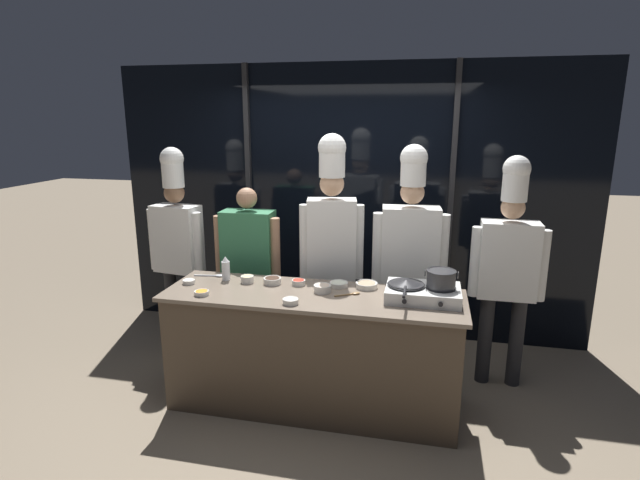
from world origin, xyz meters
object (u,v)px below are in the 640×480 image
(chef_sous, at_px, (332,234))
(person_guest, at_px, (249,258))
(serving_spoon_slotted, at_px, (216,276))
(frying_pan, at_px, (406,282))
(serving_spoon_solid, at_px, (352,294))
(prep_bowl_mushrooms, at_px, (367,285))
(prep_bowl_chicken, at_px, (322,288))
(prep_bowl_chili_flakes, at_px, (299,282))
(prep_bowl_onion, at_px, (291,301))
(chef_pastry, at_px, (508,260))
(prep_bowl_carrots, at_px, (202,293))
(portable_stove, at_px, (423,293))
(stock_pot, at_px, (441,278))
(prep_bowl_soy_glaze, at_px, (272,280))
(squeeze_bottle_clear, at_px, (226,269))
(prep_bowl_ginger, at_px, (247,279))
(chef_head, at_px, (177,237))
(prep_bowl_bean_sprouts, at_px, (339,284))
(chef_line, at_px, (410,247))
(prep_bowl_garlic, at_px, (189,281))

(chef_sous, bearing_deg, person_guest, -15.28)
(person_guest, bearing_deg, serving_spoon_slotted, 73.22)
(frying_pan, bearing_deg, serving_spoon_solid, -178.19)
(prep_bowl_mushrooms, height_order, prep_bowl_chicken, prep_bowl_chicken)
(frying_pan, bearing_deg, prep_bowl_chili_flakes, 172.04)
(prep_bowl_mushrooms, height_order, prep_bowl_onion, prep_bowl_mushrooms)
(chef_pastry, bearing_deg, prep_bowl_mushrooms, 23.09)
(prep_bowl_mushrooms, relative_size, serving_spoon_solid, 0.91)
(prep_bowl_carrots, distance_m, prep_bowl_chili_flakes, 0.74)
(portable_stove, distance_m, stock_pot, 0.17)
(prep_bowl_soy_glaze, height_order, chef_sous, chef_sous)
(prep_bowl_chicken, height_order, chef_pastry, chef_pastry)
(frying_pan, relative_size, serving_spoon_slotted, 1.81)
(squeeze_bottle_clear, bearing_deg, serving_spoon_solid, -6.56)
(prep_bowl_ginger, bearing_deg, squeeze_bottle_clear, 172.11)
(chef_head, bearing_deg, person_guest, -175.51)
(prep_bowl_bean_sprouts, relative_size, chef_sous, 0.07)
(chef_pastry, bearing_deg, prep_bowl_onion, 30.45)
(person_guest, bearing_deg, chef_pastry, 179.04)
(chef_head, bearing_deg, prep_bowl_bean_sprouts, 170.78)
(stock_pot, bearing_deg, chef_line, 111.54)
(prep_bowl_ginger, xyz_separation_m, prep_bowl_soy_glaze, (0.20, 0.02, -0.00))
(prep_bowl_bean_sprouts, relative_size, prep_bowl_chicken, 1.08)
(prep_bowl_ginger, distance_m, prep_bowl_chicken, 0.63)
(prep_bowl_garlic, xyz_separation_m, prep_bowl_soy_glaze, (0.64, 0.14, 0.01))
(prep_bowl_soy_glaze, relative_size, chef_pastry, 0.07)
(chef_pastry, bearing_deg, serving_spoon_solid, 28.71)
(prep_bowl_bean_sprouts, distance_m, serving_spoon_solid, 0.21)
(prep_bowl_onion, xyz_separation_m, chef_line, (0.78, 0.92, 0.19))
(prep_bowl_carrots, bearing_deg, prep_bowl_ginger, 56.03)
(chef_head, bearing_deg, stock_pot, 172.84)
(serving_spoon_slotted, xyz_separation_m, serving_spoon_solid, (1.16, -0.19, -0.00))
(frying_pan, distance_m, prep_bowl_bean_sprouts, 0.55)
(prep_bowl_garlic, distance_m, person_guest, 0.70)
(prep_bowl_chili_flakes, distance_m, prep_bowl_onion, 0.40)
(frying_pan, height_order, chef_head, chef_head)
(squeeze_bottle_clear, distance_m, prep_bowl_soy_glaze, 0.40)
(frying_pan, height_order, person_guest, person_guest)
(prep_bowl_carrots, distance_m, serving_spoon_solid, 1.11)
(frying_pan, xyz_separation_m, prep_bowl_bean_sprouts, (-0.52, 0.15, -0.10))
(prep_bowl_ginger, xyz_separation_m, chef_pastry, (2.01, 0.53, 0.13))
(prep_bowl_soy_glaze, xyz_separation_m, prep_bowl_chicken, (0.42, -0.10, 0.00))
(portable_stove, xyz_separation_m, prep_bowl_carrots, (-1.59, -0.26, -0.03))
(prep_bowl_chili_flakes, relative_size, serving_spoon_solid, 0.58)
(frying_pan, xyz_separation_m, chef_line, (-0.01, 0.64, 0.09))
(stock_pot, xyz_separation_m, prep_bowl_ginger, (-1.48, 0.08, -0.14))
(prep_bowl_carrots, relative_size, prep_bowl_soy_glaze, 0.77)
(prep_bowl_chili_flakes, bearing_deg, prep_bowl_garlic, -169.42)
(prep_bowl_carrots, distance_m, prep_bowl_ginger, 0.41)
(prep_bowl_soy_glaze, relative_size, chef_line, 0.07)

